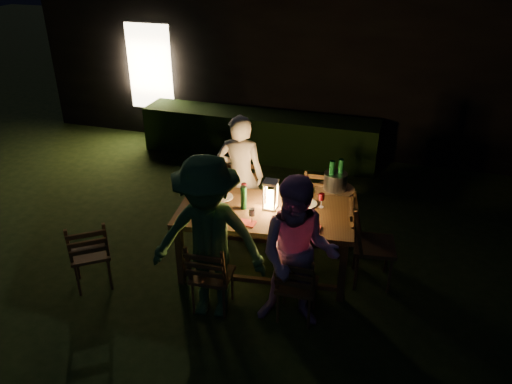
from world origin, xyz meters
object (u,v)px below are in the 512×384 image
(lantern, at_px, (270,196))
(ice_bucket, at_px, (335,181))
(chair_end, at_px, (371,257))
(bottle_bucket_a, at_px, (331,178))
(chair_far_left, at_px, (240,213))
(person_house_side, at_px, (241,176))
(person_opp_left, at_px, (208,240))
(side_table, at_px, (334,194))
(chair_far_right, at_px, (316,222))
(person_opp_right, at_px, (298,255))
(chair_near_left, at_px, (212,287))
(bottle_bucket_b, at_px, (340,177))
(chair_near_right, at_px, (296,296))
(chair_spare, at_px, (92,265))
(dining_table, at_px, (265,216))
(bottle_table, at_px, (244,198))

(lantern, distance_m, ice_bucket, 1.15)
(chair_end, distance_m, bottle_bucket_a, 1.17)
(chair_far_left, distance_m, ice_bucket, 1.33)
(bottle_bucket_a, bearing_deg, person_house_side, -168.47)
(person_opp_left, distance_m, side_table, 2.15)
(chair_end, xyz_separation_m, lantern, (-1.17, -0.11, 0.66))
(chair_far_right, bearing_deg, chair_end, 135.47)
(chair_end, bearing_deg, person_opp_right, -44.67)
(chair_near_left, bearing_deg, side_table, 57.92)
(chair_end, distance_m, lantern, 1.35)
(bottle_bucket_a, distance_m, bottle_bucket_b, 0.13)
(chair_near_right, xyz_separation_m, chair_end, (0.67, 0.86, 0.05))
(chair_end, height_order, chair_spare, chair_end)
(chair_end, relative_size, person_opp_left, 0.59)
(person_opp_right, relative_size, side_table, 2.38)
(dining_table, bearing_deg, bottle_bucket_b, 49.71)
(dining_table, bearing_deg, chair_near_left, -120.39)
(chair_near_left, distance_m, chair_far_right, 1.84)
(lantern, distance_m, side_table, 1.20)
(person_opp_left, height_order, bottle_bucket_b, person_opp_left)
(chair_near_left, height_order, chair_end, chair_end)
(person_opp_right, xyz_separation_m, bottle_bucket_b, (0.13, 1.82, 0.03))
(chair_near_left, bearing_deg, chair_end, 28.05)
(lantern, relative_size, bottle_bucket_a, 1.09)
(bottle_table, distance_m, side_table, 1.42)
(chair_near_right, height_order, ice_bucket, ice_bucket)
(lantern, bearing_deg, bottle_bucket_a, 59.78)
(chair_spare, bearing_deg, person_opp_right, -33.93)
(chair_near_right, bearing_deg, lantern, 122.06)
(bottle_table, distance_m, bottle_bucket_a, 1.32)
(chair_end, bearing_deg, dining_table, -91.19)
(ice_bucket, bearing_deg, chair_end, -56.01)
(chair_near_right, xyz_separation_m, chair_far_left, (-1.10, 1.41, 0.03))
(chair_spare, bearing_deg, lantern, -10.00)
(bottle_table, distance_m, ice_bucket, 1.39)
(person_opp_right, bearing_deg, person_house_side, 118.76)
(person_opp_right, bearing_deg, bottle_table, 130.49)
(side_table, bearing_deg, chair_far_left, -164.80)
(lantern, xyz_separation_m, bottle_table, (-0.29, -0.09, -0.02))
(chair_far_left, distance_m, bottle_bucket_a, 1.29)
(chair_far_right, distance_m, person_opp_left, 1.98)
(person_house_side, bearing_deg, ice_bucket, -174.68)
(lantern, height_order, ice_bucket, lantern)
(chair_spare, height_order, bottle_bucket_b, bottle_bucket_b)
(chair_near_left, xyz_separation_m, person_house_side, (-0.21, 1.58, 0.55))
(lantern, bearing_deg, chair_near_right, -56.48)
(chair_far_right, xyz_separation_m, person_house_side, (-1.00, -0.08, 0.55))
(lantern, relative_size, bottle_table, 1.25)
(chair_far_left, xyz_separation_m, person_opp_left, (0.21, -1.58, 0.61))
(chair_far_left, xyz_separation_m, person_opp_right, (1.10, -1.46, 0.53))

